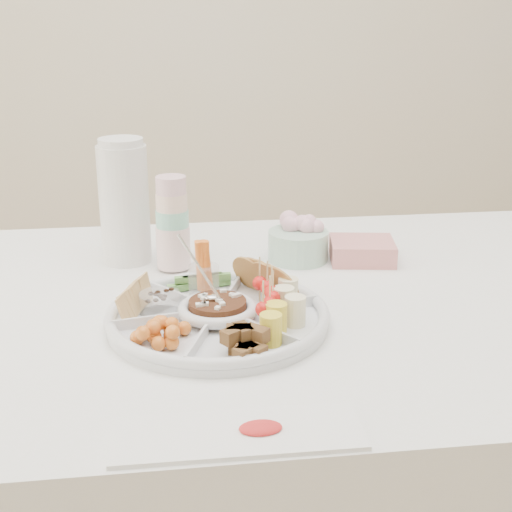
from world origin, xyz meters
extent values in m
cube|color=white|center=(0.00, 0.00, 0.38)|extent=(1.52, 1.02, 0.76)
cylinder|color=white|center=(-0.10, -0.11, 0.78)|extent=(0.44, 0.44, 0.04)
cylinder|color=black|center=(-0.10, -0.11, 0.79)|extent=(0.12, 0.12, 0.04)
cylinder|color=silver|center=(-0.17, 0.18, 0.85)|extent=(0.09, 0.09, 0.19)
cylinder|color=silver|center=(-0.27, 0.25, 0.89)|extent=(0.13, 0.13, 0.27)
cylinder|color=silver|center=(0.10, 0.20, 0.81)|extent=(0.17, 0.17, 0.10)
cube|color=#D4827F|center=(0.24, 0.18, 0.78)|extent=(0.15, 0.14, 0.05)
cube|color=white|center=(-0.10, -0.45, 0.76)|extent=(0.33, 0.11, 0.01)
camera|label=1|loc=(-0.18, -1.23, 1.28)|focal=50.00mm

